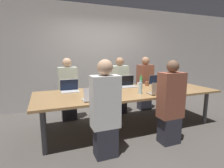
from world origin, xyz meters
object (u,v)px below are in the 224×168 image
object	(u,v)px
laptop_near_midright	(158,91)
bottle_near_midright	(140,88)
person_far_right	(145,84)
laptop_far_left	(70,88)
laptop_far_center	(127,84)
laptop_far_right	(156,82)
person_near_midright	(171,104)
cup_near_left	(109,96)
bottle_far_center	(141,82)
laptop_near_left	(94,97)
person_far_center	(120,87)
cup_near_midright	(167,90)
person_far_left	(68,90)
stapler	(116,92)
cup_far_center	(139,85)
person_near_left	(105,111)
cup_far_right	(147,84)

from	to	relation	value
laptop_near_midright	bottle_near_midright	world-z (taller)	bottle_near_midright
person_far_right	laptop_far_left	bearing A→B (deg)	-166.21
laptop_far_left	laptop_far_center	distance (m)	1.29
laptop_far_right	person_near_midright	bearing A→B (deg)	-115.47
person_near_midright	laptop_near_midright	bearing A→B (deg)	-93.79
person_far_right	cup_near_left	distance (m)	2.01
laptop_near_midright	laptop_far_right	xyz separation A→B (m)	(0.57, 0.86, -0.00)
laptop_near_midright	bottle_far_center	xyz separation A→B (m)	(0.07, 0.73, 0.05)
laptop_near_left	laptop_far_center	bearing A→B (deg)	-139.40
laptop_far_right	person_far_center	distance (m)	0.89
cup_near_midright	laptop_far_left	bearing A→B (deg)	156.08
laptop_far_center	bottle_far_center	size ratio (longest dim) A/B	1.37
person_far_left	stapler	xyz separation A→B (m)	(0.79, -0.89, 0.10)
laptop_far_right	person_far_right	distance (m)	0.49
person_far_left	laptop_far_center	distance (m)	1.33
laptop_far_right	cup_far_center	bearing A→B (deg)	-174.30
laptop_far_right	person_near_left	size ratio (longest dim) A/B	0.23
cup_near_midright	stapler	distance (m)	0.99
bottle_near_midright	person_near_midright	bearing A→B (deg)	-66.47
laptop_far_right	person_far_center	bearing A→B (deg)	151.50
stapler	cup_far_center	bearing A→B (deg)	-2.77
cup_near_left	bottle_near_midright	bearing A→B (deg)	12.58
laptop_far_right	person_far_right	size ratio (longest dim) A/B	0.23
laptop_far_right	stapler	distance (m)	1.32
stapler	laptop_far_right	bearing A→B (deg)	-11.49
person_near_midright	cup_near_left	world-z (taller)	person_near_midright
person_near_midright	laptop_near_left	xyz separation A→B (m)	(-1.19, 0.40, 0.14)
bottle_near_midright	person_far_left	distance (m)	1.64
laptop_near_midright	laptop_far_right	distance (m)	1.03
person_far_left	person_far_center	world-z (taller)	person_far_center
bottle_near_midright	bottle_far_center	xyz separation A→B (m)	(0.35, 0.56, 0.00)
person_near_midright	person_far_left	distance (m)	2.21
laptop_far_right	bottle_far_center	distance (m)	0.52
cup_near_midright	cup_near_left	distance (m)	1.22
laptop_near_midright	cup_far_center	bearing A→B (deg)	-95.12
person_far_right	person_near_left	distance (m)	2.42
person_far_right	person_far_center	size ratio (longest dim) A/B	1.00
person_far_center	person_near_left	world-z (taller)	person_near_left
laptop_near_left	stapler	world-z (taller)	laptop_near_left
person_near_midright	laptop_near_left	bearing A→B (deg)	-18.49
person_far_center	laptop_near_left	size ratio (longest dim) A/B	4.18
laptop_far_center	laptop_far_left	bearing A→B (deg)	-177.91
person_near_midright	laptop_near_left	world-z (taller)	person_near_midright
person_near_midright	person_far_right	xyz separation A→B (m)	(0.58, 1.73, 0.01)
cup_far_right	bottle_far_center	distance (m)	0.25
bottle_far_center	laptop_far_center	bearing A→B (deg)	149.95
laptop_near_midright	bottle_far_center	distance (m)	0.73
person_near_midright	bottle_far_center	world-z (taller)	person_near_midright
person_far_center	person_near_left	size ratio (longest dim) A/B	0.99
stapler	laptop_far_center	bearing A→B (deg)	13.65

